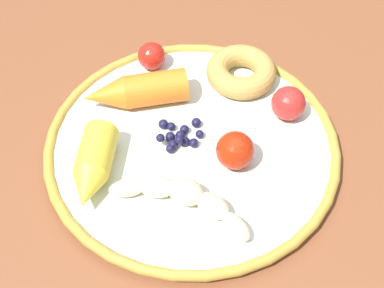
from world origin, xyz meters
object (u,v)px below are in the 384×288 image
(plate, at_px, (192,146))
(blueberry_pile, at_px, (178,135))
(carrot_yellow, at_px, (93,167))
(tomato_near, at_px, (288,103))
(donut, at_px, (241,72))
(tomato_mid, at_px, (152,56))
(tomato_far, at_px, (235,150))
(dining_table, at_px, (191,171))
(carrot_orange, at_px, (135,91))
(banana, at_px, (184,198))

(plate, bearing_deg, blueberry_pile, -87.85)
(carrot_yellow, xyz_separation_m, tomato_near, (-0.19, 0.15, 0.00))
(donut, bearing_deg, tomato_mid, -73.37)
(plate, xyz_separation_m, tomato_far, (0.00, 0.05, 0.02))
(dining_table, relative_size, carrot_yellow, 10.90)
(carrot_yellow, bearing_deg, dining_table, 155.53)
(carrot_orange, relative_size, blueberry_pile, 2.15)
(plate, relative_size, blueberry_pile, 6.02)
(dining_table, height_order, tomato_far, tomato_far)
(donut, bearing_deg, carrot_yellow, -18.99)
(dining_table, xyz_separation_m, plate, (0.03, 0.02, 0.09))
(carrot_yellow, xyz_separation_m, donut, (-0.22, 0.07, -0.01))
(banana, distance_m, tomato_mid, 0.22)
(dining_table, bearing_deg, carrot_orange, -87.62)
(carrot_yellow, distance_m, tomato_far, 0.16)
(banana, height_order, tomato_near, tomato_near)
(blueberry_pile, distance_m, tomato_far, 0.07)
(dining_table, distance_m, carrot_yellow, 0.18)
(carrot_yellow, bearing_deg, blueberry_pile, 150.06)
(carrot_yellow, bearing_deg, plate, 142.73)
(carrot_orange, bearing_deg, dining_table, 92.38)
(plate, distance_m, donut, 0.12)
(banana, xyz_separation_m, blueberry_pile, (-0.08, -0.05, -0.01))
(carrot_orange, relative_size, carrot_yellow, 1.12)
(dining_table, height_order, plate, plate)
(plate, xyz_separation_m, carrot_orange, (-0.02, -0.09, 0.02))
(banana, distance_m, donut, 0.20)
(blueberry_pile, bearing_deg, tomato_near, 134.90)
(carrot_orange, height_order, tomato_mid, carrot_orange)
(blueberry_pile, distance_m, tomato_mid, 0.13)
(carrot_orange, xyz_separation_m, donut, (-0.10, 0.10, -0.01))
(plate, xyz_separation_m, blueberry_pile, (0.00, -0.02, 0.01))
(carrot_orange, relative_size, donut, 1.38)
(blueberry_pile, bearing_deg, dining_table, 177.14)
(banana, height_order, tomato_mid, tomato_mid)
(blueberry_pile, relative_size, tomato_far, 1.31)
(plate, bearing_deg, tomato_near, 140.51)
(plate, bearing_deg, carrot_orange, -104.59)
(carrot_yellow, relative_size, donut, 1.23)
(banana, bearing_deg, plate, -156.92)
(carrot_orange, relative_size, tomato_near, 2.96)
(donut, height_order, blueberry_pile, donut)
(plate, distance_m, tomato_mid, 0.14)
(dining_table, xyz_separation_m, banana, (0.10, 0.05, 0.11))
(tomato_near, bearing_deg, carrot_orange, -67.34)
(carrot_orange, bearing_deg, blueberry_pile, 71.66)
(blueberry_pile, bearing_deg, tomato_mid, -134.60)
(banana, bearing_deg, carrot_yellow, -80.46)
(donut, bearing_deg, banana, 8.35)
(tomato_far, bearing_deg, blueberry_pile, -89.58)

